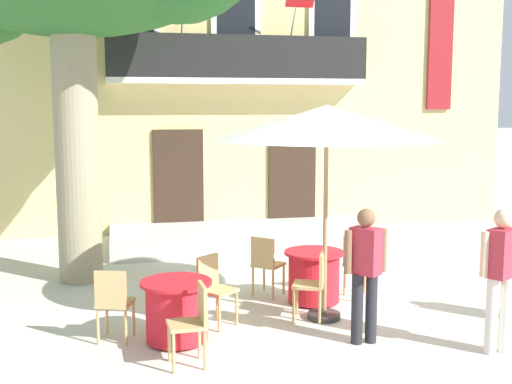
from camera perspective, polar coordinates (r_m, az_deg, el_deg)
name	(u,v)px	position (r m, az deg, el deg)	size (l,w,h in m)	color
ground_plane	(341,288)	(10.41, 7.44, -8.33)	(120.00, 120.00, 0.00)	beige
building_facade	(221,68)	(16.63, -3.06, 10.76)	(13.00, 5.09, 7.50)	#DBC67F
entrance_step_platform	(248,236)	(13.63, -0.69, -3.88)	(5.62, 2.66, 0.25)	silver
cafe_table_near_tree	(177,311)	(8.05, -6.94, -10.22)	(0.86, 0.86, 0.76)	red
cafe_chair_near_tree_0	(193,319)	(7.32, -5.48, -10.93)	(0.42, 0.42, 0.91)	tan
cafe_chair_near_tree_1	(214,285)	(8.58, -3.71, -8.09)	(0.56, 0.56, 0.91)	tan
cafe_chair_near_tree_2	(113,300)	(8.13, -12.31, -9.16)	(0.50, 0.50, 0.91)	tan
cafe_table_middle	(314,276)	(9.56, 5.06, -7.31)	(0.86, 0.86, 0.76)	red
cafe_chair_middle_0	(314,281)	(8.79, 5.08, -7.72)	(0.52, 0.52, 0.91)	tan
cafe_chair_middle_1	(358,262)	(9.91, 8.89, -6.01)	(0.44, 0.44, 0.91)	tan
cafe_chair_middle_2	(266,262)	(9.79, 0.88, -6.09)	(0.57, 0.57, 0.91)	tan
cafe_umbrella	(327,123)	(8.53, 6.18, 5.97)	(2.90, 2.90, 2.85)	#997A56
pedestrian_near_entrance	(501,272)	(8.00, 20.55, -6.57)	(0.53, 0.36, 1.69)	silver
pedestrian_by_tree	(365,268)	(7.93, 9.49, -6.53)	(0.53, 0.40, 1.64)	#232328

